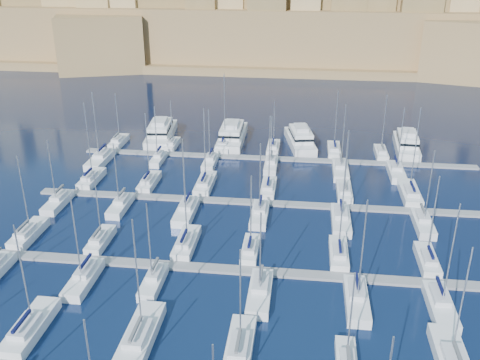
# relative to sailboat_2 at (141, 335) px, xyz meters

# --- Properties ---
(ground) EXTENTS (600.00, 600.00, 0.00)m
(ground) POSITION_rel_sailboat_2_xyz_m (11.85, 27.69, -0.78)
(ground) COLOR black
(ground) RESTS_ON ground
(pontoon_mid_near) EXTENTS (84.00, 2.00, 0.40)m
(pontoon_mid_near) POSITION_rel_sailboat_2_xyz_m (11.85, 15.69, -0.58)
(pontoon_mid_near) COLOR slate
(pontoon_mid_near) RESTS_ON ground
(pontoon_mid_far) EXTENTS (84.00, 2.00, 0.40)m
(pontoon_mid_far) POSITION_rel_sailboat_2_xyz_m (11.85, 37.69, -0.58)
(pontoon_mid_far) COLOR slate
(pontoon_mid_far) RESTS_ON ground
(pontoon_far) EXTENTS (84.00, 2.00, 0.40)m
(pontoon_far) POSITION_rel_sailboat_2_xyz_m (11.85, 59.69, -0.58)
(pontoon_far) COLOR slate
(pontoon_far) RESTS_ON ground
(sailboat_1) EXTENTS (3.07, 10.24, 14.45)m
(sailboat_1) POSITION_rel_sailboat_2_xyz_m (-13.35, -0.31, -0.02)
(sailboat_1) COLOR white
(sailboat_1) RESTS_ON ground
(sailboat_2) EXTENTS (3.26, 10.87, 15.82)m
(sailboat_2) POSITION_rel_sailboat_2_xyz_m (0.00, 0.00, 0.00)
(sailboat_2) COLOR white
(sailboat_2) RESTS_ON ground
(sailboat_3) EXTENTS (2.90, 9.68, 13.36)m
(sailboat_3) POSITION_rel_sailboat_2_xyz_m (11.64, -0.59, -0.03)
(sailboat_3) COLOR white
(sailboat_3) RESTS_ON ground
(sailboat_12) EXTENTS (2.75, 9.17, 13.83)m
(sailboat_12) POSITION_rel_sailboat_2_xyz_m (-24.48, 21.16, -0.03)
(sailboat_12) COLOR white
(sailboat_12) RESTS_ON ground
(sailboat_13) EXTENTS (2.38, 7.94, 12.29)m
(sailboat_13) POSITION_rel_sailboat_2_xyz_m (-12.54, 20.56, -0.06)
(sailboat_13) COLOR white
(sailboat_13) RESTS_ON ground
(sailboat_14) EXTENTS (2.81, 9.36, 14.45)m
(sailboat_14) POSITION_rel_sailboat_2_xyz_m (0.76, 21.26, -0.03)
(sailboat_14) COLOR white
(sailboat_14) RESTS_ON ground
(sailboat_15) EXTENTS (2.36, 7.86, 12.77)m
(sailboat_15) POSITION_rel_sailboat_2_xyz_m (10.61, 20.52, -0.05)
(sailboat_15) COLOR white
(sailboat_15) RESTS_ON ground
(sailboat_16) EXTENTS (2.63, 8.76, 13.61)m
(sailboat_16) POSITION_rel_sailboat_2_xyz_m (23.59, 20.96, -0.04)
(sailboat_16) COLOR white
(sailboat_16) RESTS_ON ground
(sailboat_17) EXTENTS (2.54, 8.47, 13.92)m
(sailboat_17) POSITION_rel_sailboat_2_xyz_m (36.16, 20.82, -0.04)
(sailboat_17) COLOR white
(sailboat_17) RESTS_ON ground
(sailboat_19) EXTENTS (2.73, 9.09, 13.62)m
(sailboat_19) POSITION_rel_sailboat_2_xyz_m (-11.02, 10.26, -0.04)
(sailboat_19) COLOR white
(sailboat_19) RESTS_ON ground
(sailboat_20) EXTENTS (2.36, 7.87, 12.88)m
(sailboat_20) POSITION_rel_sailboat_2_xyz_m (-1.47, 10.86, -0.05)
(sailboat_20) COLOR white
(sailboat_20) RESTS_ON ground
(sailboat_21) EXTENTS (2.88, 9.61, 13.04)m
(sailboat_21) POSITION_rel_sailboat_2_xyz_m (12.98, 10.00, -0.03)
(sailboat_21) COLOR white
(sailboat_21) RESTS_ON ground
(sailboat_22) EXTENTS (2.89, 9.64, 15.42)m
(sailboat_22) POSITION_rel_sailboat_2_xyz_m (25.35, 9.99, -0.02)
(sailboat_22) COLOR white
(sailboat_22) RESTS_ON ground
(sailboat_23) EXTENTS (2.87, 9.56, 15.54)m
(sailboat_23) POSITION_rel_sailboat_2_xyz_m (35.67, 10.03, -0.01)
(sailboat_23) COLOR white
(sailboat_23) RESTS_ON ground
(sailboat_24) EXTENTS (2.72, 9.07, 16.06)m
(sailboat_24) POSITION_rel_sailboat_2_xyz_m (-22.77, 43.11, -0.01)
(sailboat_24) COLOR white
(sailboat_24) RESTS_ON ground
(sailboat_25) EXTENTS (2.63, 8.77, 14.52)m
(sailboat_25) POSITION_rel_sailboat_2_xyz_m (-11.24, 42.96, -0.03)
(sailboat_25) COLOR white
(sailboat_25) RESTS_ON ground
(sailboat_26) EXTENTS (2.94, 9.80, 15.66)m
(sailboat_26) POSITION_rel_sailboat_2_xyz_m (-0.44, 43.47, -0.01)
(sailboat_26) COLOR white
(sailboat_26) RESTS_ON ground
(sailboat_27) EXTENTS (2.60, 8.67, 14.86)m
(sailboat_27) POSITION_rel_sailboat_2_xyz_m (11.66, 42.92, -0.03)
(sailboat_27) COLOR white
(sailboat_27) RESTS_ON ground
(sailboat_28) EXTENTS (2.65, 8.83, 12.69)m
(sailboat_28) POSITION_rel_sailboat_2_xyz_m (25.59, 42.99, -0.05)
(sailboat_28) COLOR white
(sailboat_28) RESTS_ON ground
(sailboat_29) EXTENTS (3.14, 10.47, 17.01)m
(sailboat_29) POSITION_rel_sailboat_2_xyz_m (37.47, 43.80, 0.00)
(sailboat_29) COLOR white
(sailboat_29) RESTS_ON ground
(sailboat_30) EXTENTS (2.58, 8.60, 12.68)m
(sailboat_30) POSITION_rel_sailboat_2_xyz_m (-24.81, 32.50, -0.05)
(sailboat_30) COLOR white
(sailboat_30) RESTS_ON ground
(sailboat_31) EXTENTS (2.53, 8.44, 12.69)m
(sailboat_31) POSITION_rel_sailboat_2_xyz_m (-13.40, 32.58, -0.05)
(sailboat_31) COLOR white
(sailboat_31) RESTS_ON ground
(sailboat_32) EXTENTS (2.96, 9.87, 14.20)m
(sailboat_32) POSITION_rel_sailboat_2_xyz_m (-1.56, 31.88, -0.02)
(sailboat_32) COLOR white
(sailboat_32) RESTS_ON ground
(sailboat_33) EXTENTS (2.74, 9.14, 13.83)m
(sailboat_33) POSITION_rel_sailboat_2_xyz_m (10.97, 32.24, -0.03)
(sailboat_33) COLOR white
(sailboat_33) RESTS_ON ground
(sailboat_34) EXTENTS (3.01, 10.03, 16.64)m
(sailboat_34) POSITION_rel_sailboat_2_xyz_m (24.43, 31.80, -0.00)
(sailboat_34) COLOR white
(sailboat_34) RESTS_ON ground
(sailboat_35) EXTENTS (2.70, 9.01, 13.83)m
(sailboat_35) POSITION_rel_sailboat_2_xyz_m (37.66, 32.30, -0.03)
(sailboat_35) COLOR white
(sailboat_35) RESTS_ON ground
(sailboat_36) EXTENTS (2.51, 8.36, 12.28)m
(sailboat_36) POSITION_rel_sailboat_2_xyz_m (-24.66, 64.77, -0.05)
(sailboat_36) COLOR white
(sailboat_36) RESTS_ON ground
(sailboat_37) EXTENTS (2.30, 7.66, 11.23)m
(sailboat_37) POSITION_rel_sailboat_2_xyz_m (-11.95, 64.42, -0.07)
(sailboat_37) COLOR white
(sailboat_37) RESTS_ON ground
(sailboat_38) EXTENTS (3.13, 10.45, 17.09)m
(sailboat_38) POSITION_rel_sailboat_2_xyz_m (-0.07, 65.79, 0.00)
(sailboat_38) COLOR white
(sailboat_38) RESTS_ON ground
(sailboat_39) EXTENTS (2.59, 8.65, 11.72)m
(sailboat_39) POSITION_rel_sailboat_2_xyz_m (11.11, 64.90, -0.06)
(sailboat_39) COLOR white
(sailboat_39) RESTS_ON ground
(sailboat_40) EXTENTS (2.72, 9.08, 14.27)m
(sailboat_40) POSITION_rel_sailboat_2_xyz_m (24.58, 65.12, -0.03)
(sailboat_40) COLOR white
(sailboat_40) RESTS_ON ground
(sailboat_41) EXTENTS (2.45, 8.16, 13.87)m
(sailboat_41) POSITION_rel_sailboat_2_xyz_m (34.73, 64.67, -0.04)
(sailboat_41) COLOR white
(sailboat_41) RESTS_ON ground
(sailboat_42) EXTENTS (3.24, 10.79, 15.71)m
(sailboat_42) POSITION_rel_sailboat_2_xyz_m (-24.80, 53.43, -0.00)
(sailboat_42) COLOR white
(sailboat_42) RESTS_ON ground
(sailboat_43) EXTENTS (2.20, 7.33, 12.64)m
(sailboat_43) POSITION_rel_sailboat_2_xyz_m (-12.70, 55.12, -0.05)
(sailboat_43) COLOR white
(sailboat_43) RESTS_ON ground
(sailboat_44) EXTENTS (2.41, 8.04, 12.60)m
(sailboat_44) POSITION_rel_sailboat_2_xyz_m (-1.45, 54.78, -0.05)
(sailboat_44) COLOR white
(sailboat_44) RESTS_ON ground
(sailboat_45) EXTENTS (2.52, 8.38, 11.72)m
(sailboat_45) POSITION_rel_sailboat_2_xyz_m (11.31, 54.61, -0.06)
(sailboat_45) COLOR white
(sailboat_45) RESTS_ON ground
(sailboat_46) EXTENTS (3.04, 10.15, 14.82)m
(sailboat_46) POSITION_rel_sailboat_2_xyz_m (25.42, 53.74, -0.02)
(sailboat_46) COLOR white
(sailboat_46) RESTS_ON ground
(sailboat_47) EXTENTS (2.87, 9.55, 14.38)m
(sailboat_47) POSITION_rel_sailboat_2_xyz_m (36.43, 54.03, -0.02)
(sailboat_47) COLOR white
(sailboat_47) RESTS_ON ground
(motor_yacht_a) EXTENTS (7.28, 18.66, 5.25)m
(motor_yacht_a) POSITION_rel_sailboat_2_xyz_m (-16.01, 69.93, 0.95)
(motor_yacht_a) COLOR white
(motor_yacht_a) RESTS_ON ground
(motor_yacht_b) EXTENTS (5.78, 18.47, 5.25)m
(motor_yacht_b) POSITION_rel_sailboat_2_xyz_m (1.09, 70.03, 0.95)
(motor_yacht_b) COLOR white
(motor_yacht_b) RESTS_ON ground
(motor_yacht_c) EXTENTS (7.94, 17.02, 5.25)m
(motor_yacht_c) POSITION_rel_sailboat_2_xyz_m (17.01, 69.07, 0.95)
(motor_yacht_c) COLOR white
(motor_yacht_c) RESTS_ON ground
(motor_yacht_d) EXTENTS (5.77, 16.11, 5.25)m
(motor_yacht_d) POSITION_rel_sailboat_2_xyz_m (40.72, 68.80, 0.95)
(motor_yacht_d) COLOR white
(motor_yacht_d) RESTS_ON ground
(fortified_city) EXTENTS (460.00, 108.95, 59.52)m
(fortified_city) POSITION_rel_sailboat_2_xyz_m (11.66, 182.95, 13.96)
(fortified_city) COLOR brown
(fortified_city) RESTS_ON ground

